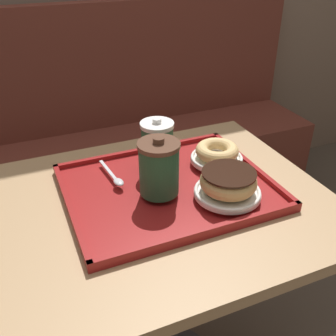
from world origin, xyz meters
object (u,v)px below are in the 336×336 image
object	(u,v)px
coffee_cup_front	(160,169)
donut_chocolate_glazed	(228,181)
spoon	(116,179)
coffee_cup_rear	(157,145)
donut_plain	(217,151)

from	to	relation	value
coffee_cup_front	donut_chocolate_glazed	world-z (taller)	coffee_cup_front
donut_chocolate_glazed	spoon	size ratio (longest dim) A/B	0.92
coffee_cup_rear	donut_chocolate_glazed	distance (m)	0.21
donut_chocolate_glazed	spoon	bearing A→B (deg)	143.84
donut_chocolate_glazed	coffee_cup_rear	bearing A→B (deg)	118.23
donut_chocolate_glazed	donut_plain	distance (m)	0.15
coffee_cup_front	spoon	xyz separation A→B (m)	(-0.08, 0.09, -0.06)
donut_plain	spoon	distance (m)	0.27
coffee_cup_rear	donut_plain	distance (m)	0.16
spoon	coffee_cup_rear	bearing A→B (deg)	95.78
coffee_cup_front	coffee_cup_rear	bearing A→B (deg)	70.89
donut_chocolate_glazed	coffee_cup_front	bearing A→B (deg)	153.76
donut_chocolate_glazed	donut_plain	world-z (taller)	donut_chocolate_glazed
donut_plain	spoon	bearing A→B (deg)	177.40
coffee_cup_rear	spoon	size ratio (longest dim) A/B	0.94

